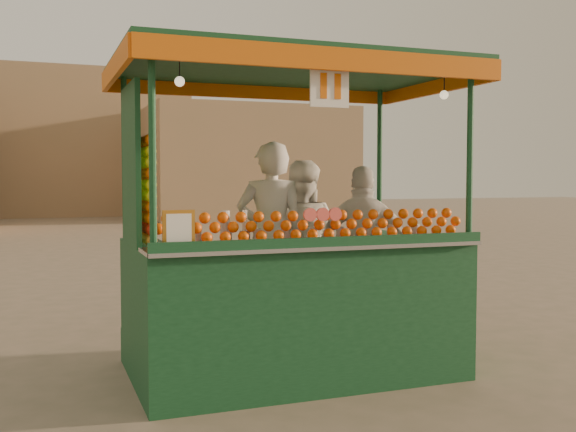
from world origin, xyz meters
name	(u,v)px	position (x,y,z in m)	size (l,w,h in m)	color
ground	(281,371)	(0.00, 0.00, 0.00)	(90.00, 90.00, 0.00)	brown
building_right	(246,163)	(7.00, 24.00, 2.50)	(9.00, 6.00, 5.00)	#947354
building_center	(38,144)	(-2.00, 30.00, 3.50)	(14.00, 7.00, 7.00)	#947354
juice_cart	(287,274)	(0.01, -0.15, 0.94)	(3.18, 2.06, 2.89)	#0F391C
vendor_left	(271,237)	(-0.01, 0.23, 1.25)	(0.78, 0.64, 1.83)	beige
vendor_middle	(300,242)	(0.38, 0.48, 1.17)	(0.98, 0.89, 1.66)	white
vendor_right	(364,248)	(0.87, 0.01, 1.14)	(1.02, 0.77, 1.60)	silver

